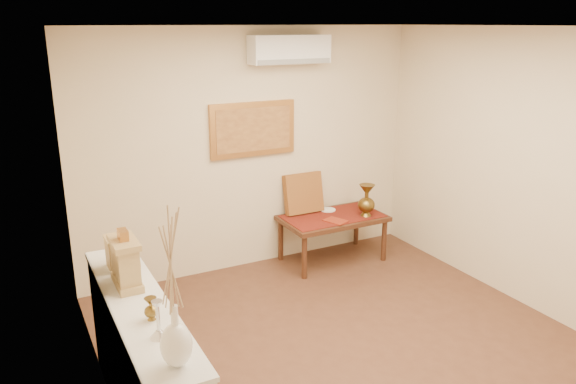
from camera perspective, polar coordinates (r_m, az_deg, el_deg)
floor at (r=5.00m, az=7.65°, el=-16.40°), size 4.50×4.50×0.00m
ceiling at (r=4.19m, az=9.13°, el=16.27°), size 4.50×4.50×0.00m
wall_back at (r=6.30m, az=-3.64°, el=4.19°), size 4.00×0.02×2.70m
wall_left at (r=3.68m, az=-18.10°, el=-6.03°), size 0.02×4.50×2.70m
wall_right at (r=5.77m, az=24.72°, el=1.48°), size 0.02×4.50×2.70m
white_vase at (r=2.95m, az=-11.64°, el=-9.62°), size 0.17×0.17×0.90m
candlestick at (r=3.38m, az=-13.06°, el=-12.49°), size 0.11×0.11×0.23m
brass_urn_small at (r=3.58m, az=-13.77°, el=-11.13°), size 0.09×0.09×0.19m
table_cloth at (r=6.59m, az=4.58°, el=-2.46°), size 1.14×0.59×0.01m
brass_urn_tall at (r=6.57m, az=7.99°, el=-0.50°), size 0.20×0.20×0.46m
plate at (r=6.77m, az=4.06°, el=-1.81°), size 0.19×0.19×0.01m
menu at (r=6.41m, az=4.87°, el=-2.93°), size 0.26×0.30×0.01m
cushion at (r=6.62m, az=1.56°, el=-0.12°), size 0.47×0.20×0.48m
display_ledge at (r=4.10m, az=-14.47°, el=-16.79°), size 0.37×2.02×0.98m
mantel_clock at (r=4.03m, az=-16.16°, el=-6.83°), size 0.17×0.36×0.41m
wooden_chest at (r=4.34m, az=-16.88°, el=-5.88°), size 0.16×0.21×0.24m
low_table at (r=6.61m, az=4.57°, el=-3.02°), size 1.20×0.70×0.55m
painting at (r=6.23m, az=-3.58°, el=6.39°), size 1.00×0.06×0.60m
ac_unit at (r=6.21m, az=0.16°, el=14.28°), size 0.90×0.25×0.30m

